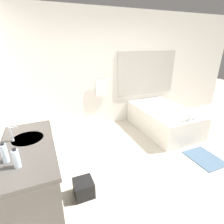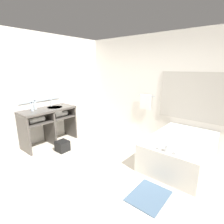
{
  "view_description": "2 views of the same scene",
  "coord_description": "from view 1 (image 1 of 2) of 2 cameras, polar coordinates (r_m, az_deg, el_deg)",
  "views": [
    {
      "loc": [
        -1.67,
        -1.71,
        2.01
      ],
      "look_at": [
        -0.6,
        0.82,
        0.9
      ],
      "focal_mm": 28.0,
      "sensor_mm": 36.0,
      "label": 1
    },
    {
      "loc": [
        1.93,
        -1.99,
        1.9
      ],
      "look_at": [
        -0.43,
        0.89,
        0.93
      ],
      "focal_mm": 28.0,
      "sensor_mm": 36.0,
      "label": 2
    }
  ],
  "objects": [
    {
      "name": "sink_faucet",
      "position": [
        2.37,
        -29.93,
        -6.37
      ],
      "size": [
        0.09,
        0.04,
        0.18
      ],
      "color": "silver",
      "rests_on": "vanity_counter"
    },
    {
      "name": "waste_bin",
      "position": [
        2.67,
        -9.21,
        -23.3
      ],
      "size": [
        0.26,
        0.26,
        0.24
      ],
      "color": "black",
      "rests_on": "ground_plane"
    },
    {
      "name": "bathtub",
      "position": [
        4.38,
        16.4,
        -1.91
      ],
      "size": [
        1.08,
        1.68,
        0.66
      ],
      "color": "silver",
      "rests_on": "ground_plane"
    },
    {
      "name": "vanity_counter",
      "position": [
        2.38,
        -24.81,
        -15.07
      ],
      "size": [
        0.58,
        1.31,
        0.91
      ],
      "color": "#4C4742",
      "rests_on": "ground_plane"
    },
    {
      "name": "bath_mat",
      "position": [
        3.75,
        27.93,
        -13.17
      ],
      "size": [
        0.5,
        0.63,
        0.02
      ],
      "color": "slate",
      "rests_on": "ground_plane"
    },
    {
      "name": "ground_plane",
      "position": [
        3.12,
        17.25,
        -19.23
      ],
      "size": [
        16.0,
        16.0,
        0.0
      ],
      "primitive_type": "plane",
      "color": "beige",
      "rests_on": "ground"
    },
    {
      "name": "water_bottle_2",
      "position": [
        2.02,
        -31.66,
        -11.35
      ],
      "size": [
        0.06,
        0.06,
        0.21
      ],
      "color": "silver",
      "rests_on": "vanity_counter"
    },
    {
      "name": "wall_back_with_blinds",
      "position": [
        4.34,
        0.56,
        13.22
      ],
      "size": [
        7.4,
        0.13,
        2.7
      ],
      "color": "white",
      "rests_on": "ground_plane"
    },
    {
      "name": "water_bottle_1",
      "position": [
        1.89,
        -28.77,
        -13.18
      ],
      "size": [
        0.06,
        0.06,
        0.2
      ],
      "color": "silver",
      "rests_on": "vanity_counter"
    }
  ]
}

